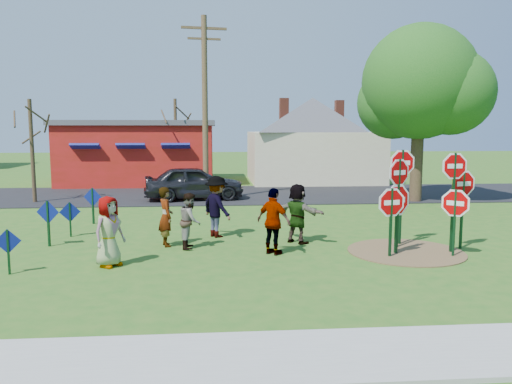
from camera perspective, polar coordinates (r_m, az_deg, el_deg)
ground at (r=14.60m, az=-1.55°, el=-6.28°), size 120.00×120.00×0.00m
sidewalk at (r=7.78m, az=1.41°, el=-18.44°), size 22.00×1.80×0.08m
road at (r=25.91m, az=-2.90°, el=-0.29°), size 120.00×7.50×0.04m
dirt_patch at (r=14.58m, az=16.74°, el=-6.54°), size 3.20×3.20×0.03m
red_building at (r=32.55m, az=-13.02°, el=4.51°), size 9.40×7.69×3.90m
cream_house at (r=32.78m, az=6.44°, el=6.35°), size 9.40×9.40×6.50m
stop_sign_a at (r=13.65m, az=15.20°, el=-1.74°), size 1.02×0.23×2.00m
stop_sign_b at (r=15.13m, az=16.34°, el=2.16°), size 1.04×0.13×2.95m
stop_sign_c at (r=14.59m, az=21.69°, el=1.39°), size 0.99×0.10×2.90m
stop_sign_d at (r=15.26m, az=22.59°, el=0.23°), size 1.01×0.23×2.39m
stop_sign_e at (r=14.05m, az=15.85°, el=-1.40°), size 1.08×0.56×2.09m
stop_sign_f at (r=14.23m, az=21.82°, el=-1.63°), size 0.78×0.65×1.96m
stop_sign_g at (r=14.72m, az=16.00°, el=1.05°), size 0.94×0.51×2.71m
blue_diamond_a at (r=13.11m, az=-26.48°, el=-5.60°), size 0.59×0.13×1.09m
blue_diamond_b at (r=15.70m, az=-22.67°, el=-2.76°), size 0.68×0.16×1.36m
blue_diamond_c at (r=16.86m, az=-20.49°, el=-2.54°), size 0.64×0.13×1.12m
blue_diamond_d at (r=18.86m, az=-18.16°, el=-1.04°), size 0.67×0.21×1.32m
person_a at (r=12.91m, az=-16.48°, el=-4.34°), size 0.97×1.03×1.77m
person_b at (r=14.76m, az=-10.27°, el=-2.78°), size 0.60×0.74×1.74m
person_c at (r=14.42m, az=-7.52°, el=-3.25°), size 0.64×0.81×1.60m
person_d at (r=15.80m, az=-4.51°, el=-1.67°), size 1.30×1.44×1.94m
person_e at (r=13.55m, az=2.03°, el=-3.39°), size 1.09×1.06×1.83m
person_f at (r=14.96m, az=4.75°, el=-2.46°), size 1.54×1.56×1.79m
suv at (r=24.07m, az=-7.07°, el=1.06°), size 4.92×2.46×1.61m
utility_pole at (r=23.64m, az=-5.85°, el=9.83°), size 2.08×0.41×8.54m
leafy_tree at (r=24.56m, az=18.48°, el=11.17°), size 5.74×5.24×8.16m
bare_tree_west at (r=25.11m, az=-24.29°, el=5.84°), size 1.80×1.80×4.76m
bare_tree_east at (r=28.88m, az=-9.18°, el=6.93°), size 1.80×1.80×5.10m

